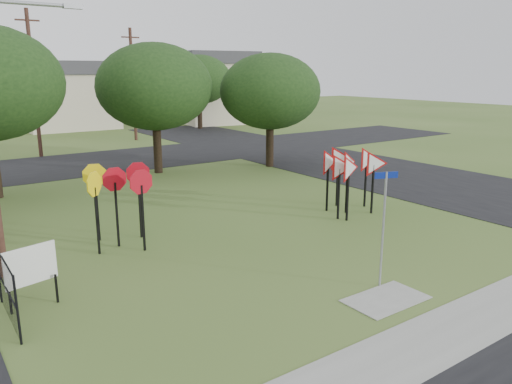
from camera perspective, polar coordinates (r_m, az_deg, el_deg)
ground at (r=14.20m, az=7.18°, el=-8.64°), size 140.00×140.00×0.00m
sidewalk at (r=11.76m, az=21.53°, el=-14.47°), size 30.00×1.60×0.02m
planting_strip at (r=11.26m, az=26.80°, el=-16.37°), size 30.00×0.80×0.02m
street_right at (r=29.20m, az=11.44°, el=2.88°), size 8.00×50.00×0.02m
street_far at (r=31.41m, az=-18.19°, el=3.21°), size 60.00×8.00×0.02m
curb_pad at (r=12.69m, az=14.64°, el=-11.77°), size 2.00×1.20×0.02m
street_name_sign at (r=12.80m, az=14.36°, el=-3.35°), size 0.58×0.24×2.99m
stop_sign_cluster at (r=15.89m, az=-15.58°, el=0.52°), size 2.33×1.94×2.55m
yield_sign_cluster at (r=19.32m, az=10.60°, el=2.93°), size 3.17×2.08×2.50m
info_board at (r=12.60m, az=-24.34°, el=-7.86°), size 1.19×0.33×1.51m
far_pole_a at (r=34.34m, az=-24.06°, el=11.29°), size 1.40×0.24×9.00m
far_pole_b at (r=40.50m, az=-13.88°, el=11.90°), size 1.40×0.24×8.50m
house_mid at (r=51.33m, az=-20.96°, el=10.37°), size 8.40×8.40×6.20m
house_right at (r=53.02m, az=-4.78°, el=11.84°), size 8.30×8.30×7.20m
tree_near_mid at (r=26.96m, az=-11.51°, el=11.69°), size 6.00×6.00×6.80m
tree_near_right at (r=28.29m, az=1.62°, el=11.40°), size 5.60×5.60×6.33m
tree_far_right at (r=47.54m, az=-6.54°, el=12.65°), size 6.00×6.00×6.80m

